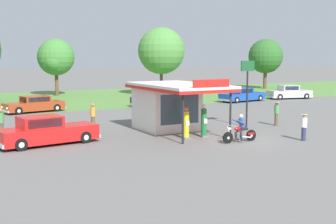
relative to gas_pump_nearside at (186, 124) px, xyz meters
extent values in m
plane|color=slate|center=(2.34, -1.80, -0.86)|extent=(300.00, 300.00, 0.00)
cube|color=#56843D|center=(2.34, 28.20, -0.86)|extent=(120.00, 24.00, 0.01)
cube|color=silver|center=(0.62, 3.62, 0.61)|extent=(3.42, 3.62, 2.95)
cube|color=#384C56|center=(0.62, 1.82, 0.67)|extent=(2.73, 0.05, 1.89)
cube|color=silver|center=(0.62, 1.99, 2.17)|extent=(4.12, 7.38, 0.16)
cube|color=red|center=(0.62, 1.99, 1.99)|extent=(4.12, 7.38, 0.18)
cube|color=red|center=(0.62, -1.68, 2.47)|extent=(2.39, 0.08, 0.44)
cylinder|color=black|center=(2.23, -1.31, 0.61)|extent=(0.12, 0.12, 2.95)
cylinder|color=black|center=(-0.99, -1.31, 0.61)|extent=(0.12, 0.12, 2.95)
cube|color=slate|center=(0.00, 0.00, -0.81)|extent=(0.44, 0.44, 0.10)
cylinder|color=yellow|center=(0.00, 0.00, 0.00)|extent=(0.34, 0.34, 1.52)
cube|color=white|center=(0.00, -0.18, 0.07)|extent=(0.22, 0.02, 0.28)
sphere|color=orange|center=(0.00, 0.00, 0.90)|extent=(0.26, 0.26, 0.26)
cube|color=slate|center=(1.24, 0.00, -0.81)|extent=(0.44, 0.44, 0.10)
cylinder|color=#1E6B33|center=(1.24, 0.00, 0.04)|extent=(0.34, 0.34, 1.60)
cube|color=white|center=(1.24, -0.18, 0.12)|extent=(0.22, 0.02, 0.28)
sphere|color=white|center=(1.24, 0.00, 0.98)|extent=(0.26, 0.26, 0.26)
cylinder|color=black|center=(1.29, -2.38, -0.54)|extent=(0.64, 0.10, 0.64)
cylinder|color=silver|center=(1.29, -2.38, -0.54)|extent=(0.16, 0.12, 0.16)
cylinder|color=black|center=(2.92, -2.38, -0.54)|extent=(0.64, 0.10, 0.64)
cylinder|color=silver|center=(2.92, -2.38, -0.54)|extent=(0.16, 0.12, 0.16)
ellipsoid|color=#B21414|center=(2.01, -2.38, -0.08)|extent=(0.56, 0.24, 0.24)
cube|color=#59595E|center=(2.06, -2.38, -0.44)|extent=(0.44, 0.24, 0.36)
cube|color=black|center=(2.36, -2.38, -0.14)|extent=(0.48, 0.26, 0.10)
cylinder|color=silver|center=(1.39, -2.38, -0.26)|extent=(0.37, 0.07, 0.71)
cylinder|color=silver|center=(1.51, -2.38, 0.12)|extent=(0.04, 0.70, 0.04)
sphere|color=silver|center=(1.41, -2.38, -0.04)|extent=(0.16, 0.16, 0.16)
cube|color=#B21414|center=(2.87, -2.38, -0.42)|extent=(0.44, 0.18, 0.12)
cylinder|color=silver|center=(2.46, -2.52, -0.58)|extent=(0.70, 0.08, 0.18)
cube|color=black|center=(2.29, -2.38, -0.08)|extent=(0.40, 0.34, 0.14)
cylinder|color=black|center=(2.09, -2.54, -0.48)|extent=(0.12, 0.23, 0.56)
cylinder|color=black|center=(2.08, -2.22, -0.48)|extent=(0.12, 0.23, 0.56)
cylinder|color=#2D4C8C|center=(2.25, -2.38, 0.23)|extent=(0.41, 0.32, 0.60)
sphere|color=beige|center=(2.19, -2.38, 0.61)|extent=(0.22, 0.22, 0.22)
cylinder|color=#2D4C8C|center=(2.01, -2.58, 0.32)|extent=(0.54, 0.09, 0.31)
cylinder|color=#2D4C8C|center=(2.00, -2.18, 0.32)|extent=(0.54, 0.09, 0.31)
cube|color=red|center=(-7.55, 2.07, -0.27)|extent=(5.52, 2.51, 0.81)
cube|color=red|center=(-8.00, 2.01, 0.44)|extent=(2.40, 1.86, 0.62)
cube|color=#283847|center=(-6.93, 2.16, 0.44)|extent=(0.23, 1.39, 0.49)
cube|color=#283847|center=(-8.10, 2.77, 0.44)|extent=(1.86, 0.29, 0.47)
cube|color=#283847|center=(-7.89, 1.25, 0.44)|extent=(1.86, 0.29, 0.47)
cube|color=silver|center=(-4.89, 2.45, -0.56)|extent=(0.35, 1.70, 0.18)
sphere|color=white|center=(-4.96, 3.01, -0.23)|extent=(0.18, 0.18, 0.18)
sphere|color=white|center=(-4.80, 1.88, -0.23)|extent=(0.18, 0.18, 0.18)
cylinder|color=black|center=(-5.88, 3.15, -0.53)|extent=(0.68, 0.29, 0.66)
cylinder|color=silver|center=(-5.88, 3.15, -0.53)|extent=(0.32, 0.26, 0.30)
cylinder|color=black|center=(-5.65, 1.50, -0.53)|extent=(0.68, 0.29, 0.66)
cylinder|color=silver|center=(-5.65, 1.50, -0.53)|extent=(0.32, 0.26, 0.30)
cylinder|color=black|center=(-9.46, 2.65, -0.53)|extent=(0.68, 0.29, 0.66)
cylinder|color=silver|center=(-9.46, 2.65, -0.53)|extent=(0.32, 0.26, 0.30)
cylinder|color=black|center=(-9.23, 0.99, -0.53)|extent=(0.68, 0.29, 0.66)
cylinder|color=silver|center=(-9.23, 0.99, -0.53)|extent=(0.32, 0.26, 0.30)
cube|color=#993819|center=(-5.11, 17.22, -0.33)|extent=(5.34, 2.81, 0.70)
cube|color=#993819|center=(-4.96, 17.25, 0.29)|extent=(2.54, 2.02, 0.53)
cube|color=#283847|center=(-6.04, 17.03, 0.29)|extent=(0.33, 1.38, 0.43)
cube|color=#283847|center=(-4.80, 16.49, 0.29)|extent=(1.89, 0.43, 0.40)
cube|color=#283847|center=(-5.12, 18.01, 0.29)|extent=(1.89, 0.43, 0.40)
cube|color=silver|center=(-7.62, 16.69, -0.56)|extent=(0.47, 1.70, 0.18)
cube|color=silver|center=(-2.60, 17.75, -0.56)|extent=(0.47, 1.70, 0.18)
sphere|color=white|center=(-7.51, 16.13, -0.29)|extent=(0.18, 0.18, 0.18)
sphere|color=white|center=(-7.75, 17.25, -0.29)|extent=(0.18, 0.18, 0.18)
cylinder|color=black|center=(-6.63, 16.05, -0.53)|extent=(0.69, 0.33, 0.66)
cylinder|color=silver|center=(-6.63, 16.05, -0.53)|extent=(0.34, 0.28, 0.30)
cylinder|color=black|center=(-6.97, 17.69, -0.53)|extent=(0.69, 0.33, 0.66)
cylinder|color=silver|center=(-6.97, 17.69, -0.53)|extent=(0.34, 0.28, 0.30)
cylinder|color=black|center=(-3.25, 16.76, -0.53)|extent=(0.69, 0.33, 0.66)
cylinder|color=silver|center=(-3.25, 16.76, -0.53)|extent=(0.34, 0.28, 0.30)
cylinder|color=black|center=(-3.59, 18.40, -0.53)|extent=(0.69, 0.33, 0.66)
cylinder|color=silver|center=(-3.59, 18.40, -0.53)|extent=(0.34, 0.28, 0.30)
cube|color=black|center=(6.26, 16.23, -0.30)|extent=(4.89, 2.30, 0.75)
cube|color=black|center=(5.97, 16.26, 0.37)|extent=(2.22, 1.79, 0.59)
cube|color=#283847|center=(6.98, 16.15, 0.37)|extent=(0.19, 1.39, 0.47)
cube|color=#283847|center=(6.06, 17.02, 0.37)|extent=(1.74, 0.22, 0.45)
cube|color=#283847|center=(5.89, 15.49, 0.37)|extent=(1.74, 0.22, 0.45)
cube|color=silver|center=(8.64, 15.96, -0.56)|extent=(0.31, 1.70, 0.18)
cube|color=silver|center=(3.89, 16.49, -0.56)|extent=(0.31, 1.70, 0.18)
sphere|color=white|center=(8.71, 16.53, -0.27)|extent=(0.18, 0.18, 0.18)
sphere|color=white|center=(8.59, 15.39, -0.27)|extent=(0.18, 0.18, 0.18)
cylinder|color=black|center=(7.95, 16.88, -0.53)|extent=(0.68, 0.27, 0.66)
cylinder|color=silver|center=(7.95, 16.88, -0.53)|extent=(0.32, 0.25, 0.30)
cylinder|color=black|center=(7.77, 15.22, -0.53)|extent=(0.68, 0.27, 0.66)
cylinder|color=silver|center=(7.77, 15.22, -0.53)|extent=(0.32, 0.25, 0.30)
cylinder|color=black|center=(4.76, 17.23, -0.53)|extent=(0.68, 0.27, 0.66)
cylinder|color=silver|center=(4.76, 17.23, -0.53)|extent=(0.32, 0.25, 0.30)
cylinder|color=black|center=(4.57, 15.57, -0.53)|extent=(0.68, 0.27, 0.66)
cylinder|color=silver|center=(4.57, 15.57, -0.53)|extent=(0.32, 0.25, 0.30)
cube|color=#19479E|center=(16.66, 16.18, -0.31)|extent=(5.57, 2.76, 0.73)
cube|color=#19479E|center=(16.46, 16.15, 0.32)|extent=(2.34, 2.01, 0.54)
cube|color=#283847|center=(17.47, 16.31, 0.32)|extent=(0.28, 1.49, 0.44)
cube|color=#283847|center=(16.33, 16.97, 0.32)|extent=(1.77, 0.31, 0.41)
cube|color=#283847|center=(16.59, 15.32, 0.32)|extent=(1.77, 0.31, 0.41)
cube|color=silver|center=(19.32, 16.61, -0.56)|extent=(0.41, 1.83, 0.18)
cube|color=silver|center=(14.00, 15.75, -0.56)|extent=(0.41, 1.83, 0.18)
sphere|color=white|center=(19.23, 17.22, -0.28)|extent=(0.18, 0.18, 0.18)
sphere|color=white|center=(19.42, 16.00, -0.28)|extent=(0.18, 0.18, 0.18)
cylinder|color=black|center=(18.30, 17.36, -0.53)|extent=(0.68, 0.30, 0.66)
cylinder|color=silver|center=(18.30, 17.36, -0.53)|extent=(0.33, 0.26, 0.30)
cylinder|color=black|center=(18.59, 15.57, -0.53)|extent=(0.68, 0.30, 0.66)
cylinder|color=silver|center=(18.59, 15.57, -0.53)|extent=(0.33, 0.26, 0.30)
cylinder|color=black|center=(14.72, 16.79, -0.53)|extent=(0.68, 0.30, 0.66)
cylinder|color=silver|center=(14.72, 16.79, -0.53)|extent=(0.33, 0.26, 0.30)
cylinder|color=black|center=(15.01, 15.00, -0.53)|extent=(0.68, 0.30, 0.66)
cylinder|color=silver|center=(15.01, 15.00, -0.53)|extent=(0.33, 0.26, 0.30)
cube|color=#B7B7BC|center=(23.31, 16.10, -0.29)|extent=(5.22, 2.91, 0.78)
cube|color=#B7B7BC|center=(23.17, 16.13, 0.40)|extent=(2.33, 2.04, 0.60)
cube|color=#283847|center=(24.13, 15.91, 0.40)|extent=(0.36, 1.42, 0.48)
cube|color=#283847|center=(23.35, 16.91, 0.40)|extent=(1.67, 0.41, 0.45)
cube|color=#283847|center=(22.99, 15.36, 0.40)|extent=(1.67, 0.41, 0.45)
cube|color=silver|center=(25.74, 15.54, -0.56)|extent=(0.51, 1.74, 0.18)
cube|color=silver|center=(20.87, 16.66, -0.56)|extent=(0.51, 1.74, 0.18)
sphere|color=white|center=(25.88, 16.12, -0.25)|extent=(0.18, 0.18, 0.18)
sphere|color=white|center=(25.61, 14.96, -0.25)|extent=(0.18, 0.18, 0.18)
cylinder|color=black|center=(25.13, 16.57, -0.53)|extent=(0.69, 0.34, 0.66)
cylinder|color=silver|center=(25.13, 16.57, -0.53)|extent=(0.34, 0.28, 0.30)
cylinder|color=black|center=(24.75, 14.88, -0.53)|extent=(0.69, 0.34, 0.66)
cylinder|color=silver|center=(24.75, 14.88, -0.53)|extent=(0.34, 0.28, 0.30)
cylinder|color=black|center=(21.87, 17.32, -0.53)|extent=(0.69, 0.34, 0.66)
cylinder|color=silver|center=(21.87, 17.32, -0.53)|extent=(0.34, 0.28, 0.30)
cylinder|color=black|center=(21.48, 15.63, -0.53)|extent=(0.69, 0.34, 0.66)
cylinder|color=silver|center=(21.48, 15.63, -0.53)|extent=(0.34, 0.28, 0.30)
cylinder|color=brown|center=(-9.53, 5.32, -0.41)|extent=(0.26, 0.26, 0.90)
cylinder|color=#4C8C4C|center=(-9.53, 5.32, 0.35)|extent=(0.34, 0.34, 0.64)
sphere|color=#9E704C|center=(-9.53, 5.32, 0.79)|extent=(0.24, 0.24, 0.24)
cylinder|color=#2D3351|center=(5.63, -3.76, -0.47)|extent=(0.26, 0.26, 0.78)
cylinder|color=white|center=(5.63, -3.76, 0.20)|extent=(0.34, 0.34, 0.55)
sphere|color=#9E704C|center=(5.63, -3.76, 0.58)|extent=(0.21, 0.21, 0.21)
cylinder|color=beige|center=(5.63, -3.76, 0.65)|extent=(0.34, 0.34, 0.02)
cylinder|color=brown|center=(-3.79, 5.56, -0.41)|extent=(0.26, 0.26, 0.90)
cylinder|color=gold|center=(-3.79, 5.56, 0.36)|extent=(0.34, 0.34, 0.64)
sphere|color=#9E704C|center=(-3.79, 5.56, 0.80)|extent=(0.24, 0.24, 0.24)
cylinder|color=brown|center=(8.14, 1.34, -0.44)|extent=(0.26, 0.26, 0.84)
cylinder|color=#4C8C4C|center=(8.14, 1.34, 0.28)|extent=(0.34, 0.34, 0.60)
sphere|color=brown|center=(8.14, 1.34, 0.69)|extent=(0.23, 0.23, 0.23)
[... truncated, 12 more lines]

